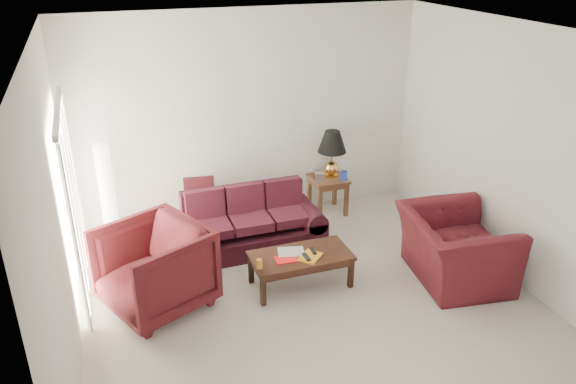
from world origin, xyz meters
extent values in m
plane|color=beige|center=(0.00, 0.00, 0.00)|extent=(5.00, 5.00, 0.00)
cube|color=silver|center=(-2.42, 1.30, 1.08)|extent=(0.10, 2.00, 2.16)
cube|color=black|center=(-0.85, 2.08, 0.66)|extent=(0.43, 0.25, 0.43)
cube|color=silver|center=(0.91, 2.06, 0.63)|extent=(0.14, 0.10, 0.13)
cylinder|color=#17319A|center=(1.27, 1.99, 0.64)|extent=(0.10, 0.10, 0.14)
cube|color=silver|center=(0.94, 2.34, 0.64)|extent=(0.16, 0.18, 0.05)
imported|color=#400E12|center=(-1.66, 0.59, 0.49)|extent=(1.41, 1.40, 0.98)
imported|color=#410F13|center=(1.81, -0.04, 0.42)|extent=(1.29, 1.42, 0.83)
cube|color=red|center=(-0.19, 0.39, 0.42)|extent=(0.26, 0.20, 0.01)
cube|color=beige|center=(-0.08, 0.52, 0.42)|extent=(0.35, 0.30, 0.02)
cube|color=orange|center=(0.10, 0.34, 0.42)|extent=(0.35, 0.35, 0.02)
cube|color=black|center=(0.04, 0.32, 0.44)|extent=(0.05, 0.17, 0.02)
cube|color=black|center=(0.17, 0.43, 0.44)|extent=(0.06, 0.16, 0.02)
cylinder|color=#FBB137|center=(-0.53, 0.32, 0.47)|extent=(0.07, 0.07, 0.11)
camera|label=1|loc=(-2.04, -4.89, 3.79)|focal=35.00mm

